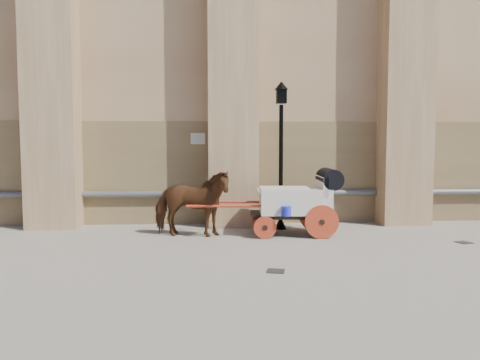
{
  "coord_description": "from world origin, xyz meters",
  "views": [
    {
      "loc": [
        -1.69,
        -9.69,
        2.33
      ],
      "look_at": [
        -0.9,
        2.12,
        1.43
      ],
      "focal_mm": 35.0,
      "sensor_mm": 36.0,
      "label": 1
    }
  ],
  "objects": [
    {
      "name": "carriage",
      "position": [
        0.65,
        2.16,
        0.92
      ],
      "size": [
        3.97,
        1.43,
        1.71
      ],
      "rotation": [
        0.0,
        0.0,
        -0.06
      ],
      "color": "black",
      "rests_on": "ground"
    },
    {
      "name": "horse",
      "position": [
        -2.13,
        2.05,
        0.85
      ],
      "size": [
        2.14,
        1.25,
        1.69
      ],
      "primitive_type": "imported",
      "rotation": [
        0.0,
        0.0,
        1.39
      ],
      "color": "brown",
      "rests_on": "ground"
    },
    {
      "name": "drain_grate_near",
      "position": [
        -0.46,
        -1.31,
        0.01
      ],
      "size": [
        0.38,
        0.38,
        0.01
      ],
      "primitive_type": "cube",
      "rotation": [
        0.0,
        0.0,
        -0.23
      ],
      "color": "black",
      "rests_on": "ground"
    },
    {
      "name": "street_lamp",
      "position": [
        0.29,
        2.99,
        2.16
      ],
      "size": [
        0.38,
        0.38,
        4.03
      ],
      "color": "black",
      "rests_on": "ground"
    },
    {
      "name": "ground",
      "position": [
        0.0,
        0.0,
        0.0
      ],
      "size": [
        90.0,
        90.0,
        0.0
      ],
      "primitive_type": "plane",
      "color": "gray",
      "rests_on": "ground"
    },
    {
      "name": "drain_grate_far",
      "position": [
        4.35,
        0.88,
        0.01
      ],
      "size": [
        0.41,
        0.41,
        0.01
      ],
      "primitive_type": "cube",
      "rotation": [
        0.0,
        0.0,
        0.33
      ],
      "color": "black",
      "rests_on": "ground"
    }
  ]
}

